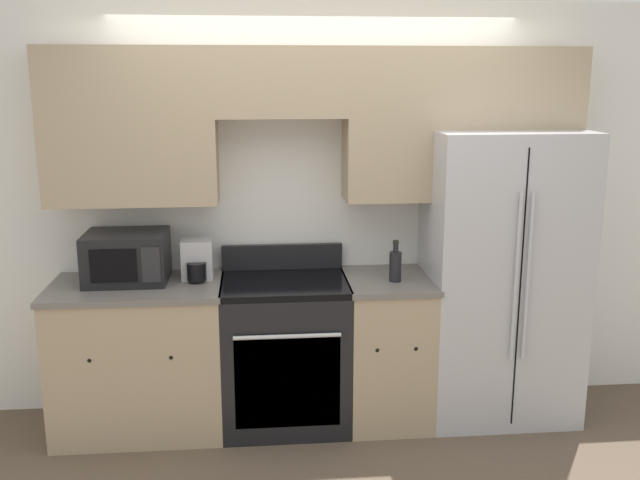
{
  "coord_description": "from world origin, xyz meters",
  "views": [
    {
      "loc": [
        -0.39,
        -3.86,
        2.15
      ],
      "look_at": [
        -0.0,
        0.31,
        1.18
      ],
      "focal_mm": 40.0,
      "sensor_mm": 36.0,
      "label": 1
    }
  ],
  "objects": [
    {
      "name": "ground_plane",
      "position": [
        0.0,
        0.0,
        0.0
      ],
      "size": [
        12.0,
        12.0,
        0.0
      ],
      "primitive_type": "plane",
      "color": "brown"
    },
    {
      "name": "oven_range",
      "position": [
        -0.22,
        0.31,
        0.47
      ],
      "size": [
        0.77,
        0.65,
        1.09
      ],
      "color": "black",
      "rests_on": "ground_plane"
    },
    {
      "name": "microwave",
      "position": [
        -1.16,
        0.39,
        1.08
      ],
      "size": [
        0.49,
        0.4,
        0.3
      ],
      "color": "black",
      "rests_on": "lower_cabinets_left"
    },
    {
      "name": "wall_back",
      "position": [
        0.01,
        0.58,
        1.54
      ],
      "size": [
        8.0,
        0.39,
        2.6
      ],
      "color": "white",
      "rests_on": "ground_plane"
    },
    {
      "name": "refrigerator",
      "position": [
        1.15,
        0.34,
        0.91
      ],
      "size": [
        0.93,
        0.72,
        1.83
      ],
      "color": "#B7B7BC",
      "rests_on": "ground_plane"
    },
    {
      "name": "electric_kettle",
      "position": [
        -0.75,
        0.41,
        1.04
      ],
      "size": [
        0.19,
        0.24,
        0.24
      ],
      "color": "#B7B7BC",
      "rests_on": "lower_cabinets_left"
    },
    {
      "name": "lower_cabinets_left",
      "position": [
        -1.11,
        0.31,
        0.47
      ],
      "size": [
        1.03,
        0.64,
        0.93
      ],
      "color": "tan",
      "rests_on": "ground_plane"
    },
    {
      "name": "bottle",
      "position": [
        0.45,
        0.24,
        1.03
      ],
      "size": [
        0.07,
        0.07,
        0.25
      ],
      "color": "black",
      "rests_on": "lower_cabinets_right"
    },
    {
      "name": "lower_cabinets_right",
      "position": [
        0.42,
        0.31,
        0.47
      ],
      "size": [
        0.53,
        0.64,
        0.93
      ],
      "color": "tan",
      "rests_on": "ground_plane"
    }
  ]
}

